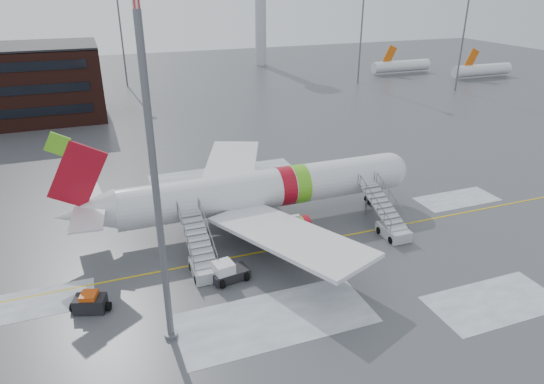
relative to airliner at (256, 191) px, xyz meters
name	(u,v)px	position (x,y,z in m)	size (l,w,h in m)	color
ground	(297,239)	(2.51, -4.53, -3.42)	(260.00, 260.00, 0.00)	#494C4F
airliner	(256,191)	(0.00, 0.00, 0.00)	(35.03, 32.97, 11.18)	silver
airstair_fwd	(390,223)	(11.11, -6.54, -2.35)	(2.05, 7.70, 3.48)	#ABAEB3
airstair_aft	(202,259)	(-6.94, -6.54, -2.35)	(2.05, 7.70, 3.48)	#A2A4A9
pushback_tug	(228,272)	(-5.36, -8.68, -2.67)	(3.18, 2.59, 1.70)	black
baggage_tractor	(90,303)	(-15.79, -8.95, -2.78)	(3.03, 1.96, 1.49)	black
light_mast_near	(151,146)	(-10.81, -13.82, 10.16)	(1.20, 1.20, 26.30)	#595B60
light_mast_far_ne	(362,20)	(44.51, 57.47, 10.42)	(1.20, 1.20, 24.25)	#595B60
light_mast_far_n	(120,21)	(-5.49, 73.47, 10.42)	(1.20, 1.20, 24.25)	#595B60
light_mast_far_e	(465,23)	(60.51, 43.47, 10.42)	(1.20, 1.20, 24.25)	#595B60
distant_aircraft	(426,76)	(65.01, 59.47, -3.42)	(35.00, 18.00, 8.00)	#D8590C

